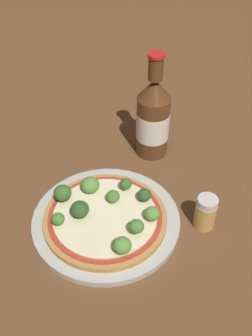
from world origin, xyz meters
TOP-DOWN VIEW (x-y plane):
  - ground_plane at (0.00, 0.00)m, footprint 3.00×3.00m
  - plate at (-0.01, -0.01)m, footprint 0.26×0.26m
  - pizza at (-0.01, -0.02)m, footprint 0.22×0.22m
  - broccoli_floret_0 at (-0.01, 0.05)m, footprint 0.03×0.03m
  - broccoli_floret_1 at (-0.02, -0.10)m, footprint 0.03×0.03m
  - broccoli_floret_2 at (0.06, -0.02)m, footprint 0.02×0.02m
  - broccoli_floret_3 at (-0.07, 0.05)m, footprint 0.03×0.03m
  - broccoli_floret_4 at (0.02, -0.08)m, footprint 0.03×0.03m
  - broccoli_floret_5 at (0.01, 0.01)m, footprint 0.02×0.02m
  - broccoli_floret_6 at (-0.05, 0.00)m, footprint 0.03×0.03m
  - broccoli_floret_7 at (0.05, 0.02)m, footprint 0.02×0.02m
  - broccoli_floret_8 at (-0.09, 0.00)m, footprint 0.02×0.02m
  - broccoli_floret_9 at (0.05, -0.06)m, footprint 0.03×0.03m
  - beer_bottle at (0.16, 0.13)m, footprint 0.07×0.07m
  - pepper_shaker at (0.14, -0.09)m, footprint 0.04×0.04m

SIDE VIEW (x-z plane):
  - ground_plane at x=0.00m, z-range 0.00..0.00m
  - plate at x=-0.01m, z-range 0.00..0.01m
  - pizza at x=-0.01m, z-range 0.01..0.03m
  - pepper_shaker at x=0.14m, z-range 0.00..0.06m
  - broccoli_floret_5 at x=0.01m, z-range 0.03..0.05m
  - broccoli_floret_8 at x=-0.09m, z-range 0.03..0.05m
  - broccoli_floret_9 at x=0.05m, z-range 0.03..0.05m
  - broccoli_floret_1 at x=-0.02m, z-range 0.03..0.05m
  - broccoli_floret_2 at x=0.06m, z-range 0.03..0.05m
  - broccoli_floret_0 at x=-0.01m, z-range 0.03..0.05m
  - broccoli_floret_7 at x=0.05m, z-range 0.03..0.05m
  - broccoli_floret_4 at x=0.02m, z-range 0.03..0.06m
  - broccoli_floret_6 at x=-0.05m, z-range 0.03..0.06m
  - broccoli_floret_3 at x=-0.07m, z-range 0.03..0.06m
  - beer_bottle at x=0.16m, z-range -0.03..0.20m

